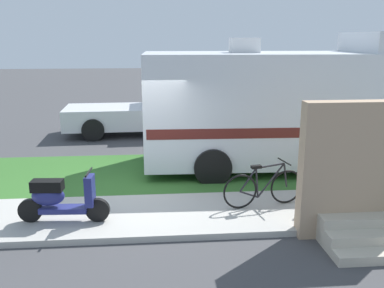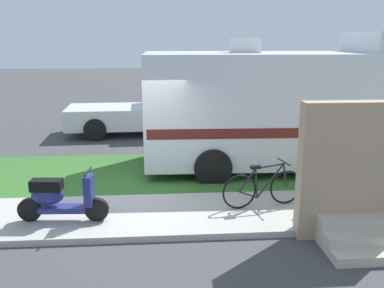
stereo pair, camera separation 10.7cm
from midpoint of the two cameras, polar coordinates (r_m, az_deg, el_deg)
The scene contains 10 objects.
ground_plane at distance 9.55m, azimuth -8.38°, elevation -7.03°, with size 80.00×80.00×0.00m, color #424244.
sidewalk at distance 8.42m, azimuth -8.84°, elevation -9.60°, with size 24.00×2.00×0.12m.
grass_strip at distance 10.94m, azimuth -7.96°, elevation -4.00°, with size 24.00×3.40×0.08m.
motorhome_rv at distance 11.31m, azimuth 12.45°, elevation 5.00°, with size 7.23×2.82×3.55m.
scooter at distance 8.18m, azimuth -17.69°, elevation -6.93°, with size 1.67×0.50×0.97m.
bicycle at distance 8.64m, azimuth 9.25°, elevation -5.75°, with size 1.70×0.52×0.91m.
pickup_truck_near at distance 15.47m, azimuth -5.70°, elevation 4.76°, with size 5.08×2.24×1.70m.
porch_steps at distance 7.82m, azimuth 21.08°, elevation -5.17°, with size 2.00×1.26×2.40m.
bottle_green at distance 8.36m, azimuth 13.91°, elevation -8.73°, with size 0.07×0.07×0.27m.
bottle_spare at distance 8.90m, azimuth 21.35°, elevation -7.81°, with size 0.07×0.07×0.30m.
Camera 1 is at (0.55, -8.88, 3.43)m, focal length 39.77 mm.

